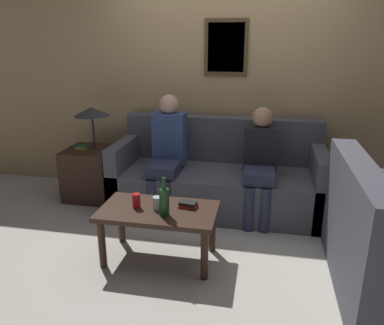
{
  "coord_description": "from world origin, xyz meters",
  "views": [
    {
      "loc": [
        0.47,
        -3.29,
        1.78
      ],
      "look_at": [
        -0.17,
        -0.06,
        0.7
      ],
      "focal_mm": 35.0,
      "sensor_mm": 36.0,
      "label": 1
    }
  ],
  "objects": [
    {
      "name": "wall_back",
      "position": [
        0.0,
        1.03,
        1.3
      ],
      "size": [
        9.0,
        0.08,
        2.6
      ],
      "color": "tan",
      "rests_on": "ground_plane"
    },
    {
      "name": "book_stack",
      "position": [
        -0.11,
        -0.53,
        0.48
      ],
      "size": [
        0.15,
        0.1,
        0.05
      ],
      "color": "red",
      "rests_on": "coffee_table"
    },
    {
      "name": "person_left",
      "position": [
        -0.53,
        0.39,
        0.67
      ],
      "size": [
        0.34,
        0.62,
        1.24
      ],
      "color": "#2D334C",
      "rests_on": "ground_plane"
    },
    {
      "name": "coffee_table",
      "position": [
        -0.34,
        -0.61,
        0.39
      ],
      "size": [
        0.96,
        0.54,
        0.46
      ],
      "color": "#382319",
      "rests_on": "ground_plane"
    },
    {
      "name": "side_table_with_lamp",
      "position": [
        -1.48,
        0.51,
        0.36
      ],
      "size": [
        0.54,
        0.54,
        1.08
      ],
      "color": "#382319",
      "rests_on": "ground_plane"
    },
    {
      "name": "soda_can",
      "position": [
        -0.53,
        -0.62,
        0.52
      ],
      "size": [
        0.07,
        0.07,
        0.12
      ],
      "color": "red",
      "rests_on": "coffee_table"
    },
    {
      "name": "wine_bottle",
      "position": [
        -0.26,
        -0.71,
        0.58
      ],
      "size": [
        0.08,
        0.08,
        0.32
      ],
      "color": "#19421E",
      "rests_on": "coffee_table"
    },
    {
      "name": "person_right",
      "position": [
        0.44,
        0.36,
        0.63
      ],
      "size": [
        0.34,
        0.59,
        1.14
      ],
      "color": "#2D334C",
      "rests_on": "ground_plane"
    },
    {
      "name": "drinking_glass",
      "position": [
        -0.35,
        -0.62,
        0.52
      ],
      "size": [
        0.07,
        0.07,
        0.11
      ],
      "color": "silver",
      "rests_on": "coffee_table"
    },
    {
      "name": "ground_plane",
      "position": [
        0.0,
        0.0,
        0.0
      ],
      "size": [
        16.0,
        16.0,
        0.0
      ],
      "primitive_type": "plane",
      "color": "beige"
    },
    {
      "name": "couch_main",
      "position": [
        0.0,
        0.55,
        0.32
      ],
      "size": [
        2.21,
        0.92,
        0.96
      ],
      "color": "#4C4C56",
      "rests_on": "ground_plane"
    }
  ]
}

